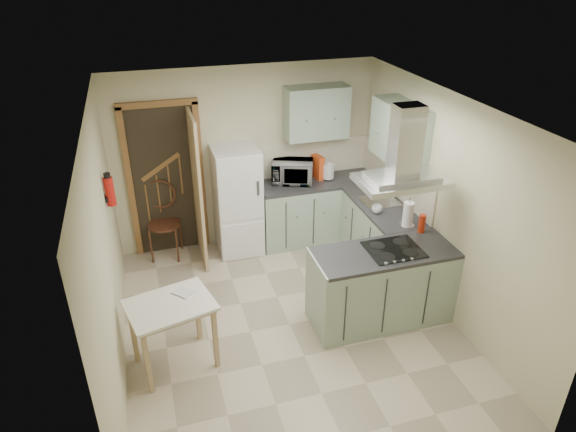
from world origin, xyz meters
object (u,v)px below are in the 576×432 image
object	(u,v)px
drop_leaf_table	(174,334)
extractor_hood	(402,181)
peninsula	(382,285)
microwave	(292,172)
bentwood_chair	(164,224)
fridge	(237,201)

from	to	relation	value
drop_leaf_table	extractor_hood	bearing A→B (deg)	-11.91
peninsula	extractor_hood	distance (m)	1.27
microwave	bentwood_chair	bearing A→B (deg)	-160.03
fridge	microwave	xyz separation A→B (m)	(0.81, 0.08, 0.30)
peninsula	bentwood_chair	size ratio (longest dim) A/B	1.59
drop_leaf_table	bentwood_chair	distance (m)	2.16
drop_leaf_table	microwave	distance (m)	2.93
extractor_hood	bentwood_chair	distance (m)	3.35
microwave	peninsula	bearing A→B (deg)	-57.79
peninsula	microwave	bearing A→B (deg)	101.52
extractor_hood	bentwood_chair	world-z (taller)	extractor_hood
drop_leaf_table	peninsula	bearing A→B (deg)	-11.83
extractor_hood	drop_leaf_table	world-z (taller)	extractor_hood
fridge	bentwood_chair	distance (m)	1.04
bentwood_chair	peninsula	bearing A→B (deg)	-29.38
bentwood_chair	fridge	bearing A→B (deg)	7.96
fridge	microwave	bearing A→B (deg)	5.49
peninsula	drop_leaf_table	size ratio (longest dim) A/B	1.92
fridge	drop_leaf_table	distance (m)	2.36
drop_leaf_table	bentwood_chair	size ratio (longest dim) A/B	0.83
peninsula	bentwood_chair	bearing A→B (deg)	136.92
fridge	extractor_hood	world-z (taller)	extractor_hood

